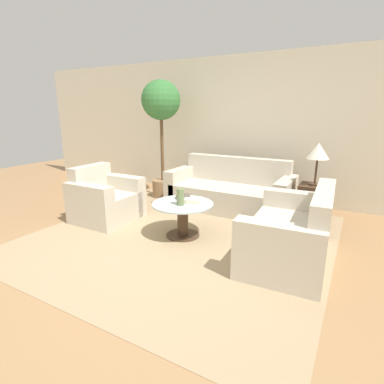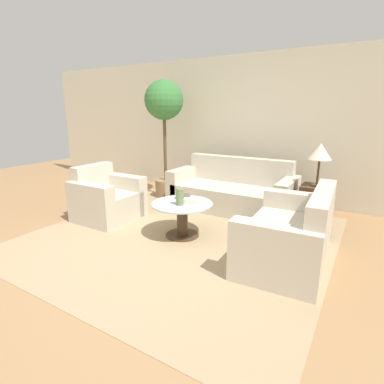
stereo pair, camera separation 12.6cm
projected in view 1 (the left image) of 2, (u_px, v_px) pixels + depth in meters
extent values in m
plane|color=#9E754C|center=(145.00, 252.00, 3.55)|extent=(14.00, 14.00, 0.00)
cube|color=beige|center=(237.00, 129.00, 5.64)|extent=(10.00, 0.06, 2.60)
cube|color=tan|center=(183.00, 235.00, 4.02)|extent=(3.69, 3.68, 0.01)
cube|color=beige|center=(228.00, 198.00, 5.05)|extent=(1.86, 0.87, 0.41)
cube|color=beige|center=(236.00, 181.00, 5.28)|extent=(1.86, 0.18, 0.85)
cube|color=beige|center=(181.00, 185.00, 5.46)|extent=(0.20, 0.87, 0.63)
cube|color=beige|center=(285.00, 199.00, 4.58)|extent=(0.20, 0.87, 0.63)
cube|color=beige|center=(108.00, 207.00, 4.58)|extent=(0.81, 0.70, 0.41)
cube|color=beige|center=(92.00, 191.00, 4.67)|extent=(0.19, 0.70, 0.82)
cube|color=beige|center=(90.00, 206.00, 4.25)|extent=(0.81, 0.21, 0.63)
cube|color=beige|center=(123.00, 194.00, 4.84)|extent=(0.81, 0.21, 0.63)
cube|color=beige|center=(287.00, 241.00, 3.36)|extent=(0.89, 1.30, 0.41)
cube|color=beige|center=(321.00, 228.00, 3.17)|extent=(0.24, 1.26, 0.84)
cube|color=beige|center=(296.00, 215.00, 3.88)|extent=(0.84, 0.24, 0.63)
cube|color=beige|center=(277.00, 256.00, 2.79)|extent=(0.84, 0.24, 0.63)
cylinder|color=#422D1E|center=(183.00, 235.00, 4.02)|extent=(0.44, 0.44, 0.02)
cylinder|color=#422D1E|center=(183.00, 220.00, 3.96)|extent=(0.14, 0.14, 0.44)
cylinder|color=#B2C6C6|center=(183.00, 204.00, 3.90)|extent=(0.80, 0.80, 0.02)
cube|color=#422D1E|center=(312.00, 204.00, 4.39)|extent=(0.40, 0.40, 0.59)
cylinder|color=#422D1E|center=(315.00, 184.00, 4.31)|extent=(0.18, 0.18, 0.02)
cylinder|color=#422D1E|center=(316.00, 171.00, 4.26)|extent=(0.03, 0.03, 0.35)
cone|color=beige|center=(318.00, 151.00, 4.19)|extent=(0.31, 0.31, 0.22)
cylinder|color=#93704C|center=(163.00, 188.00, 5.83)|extent=(0.41, 0.41, 0.33)
cylinder|color=brown|center=(162.00, 147.00, 5.62)|extent=(0.06, 0.06, 1.29)
sphere|color=#387538|center=(161.00, 100.00, 5.40)|extent=(0.71, 0.71, 0.71)
cylinder|color=#6B7A4C|center=(180.00, 197.00, 3.80)|extent=(0.10, 0.10, 0.21)
cylinder|color=brown|center=(183.00, 197.00, 4.10)|extent=(0.20, 0.20, 0.05)
cube|color=beige|center=(192.00, 201.00, 3.90)|extent=(0.23, 0.20, 0.06)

